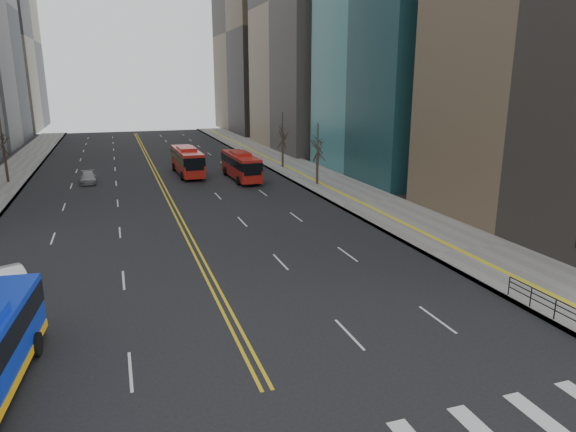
{
  "coord_description": "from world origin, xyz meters",
  "views": [
    {
      "loc": [
        -4.59,
        -10.84,
        10.98
      ],
      "look_at": [
        3.6,
        13.29,
        4.25
      ],
      "focal_mm": 32.0,
      "sensor_mm": 36.0,
      "label": 1
    }
  ],
  "objects": [
    {
      "name": "car_silver",
      "position": [
        -7.59,
        49.2,
        0.6
      ],
      "size": [
        1.82,
        4.2,
        1.21
      ],
      "primitive_type": "imported",
      "rotation": [
        0.0,
        0.0,
        0.03
      ],
      "color": "gray",
      "rests_on": "ground"
    },
    {
      "name": "sidewalk_right",
      "position": [
        17.5,
        45.0,
        0.07
      ],
      "size": [
        7.0,
        130.0,
        0.15
      ],
      "primitive_type": "cube",
      "color": "gray",
      "rests_on": "ground"
    },
    {
      "name": "centerline",
      "position": [
        0.0,
        55.0,
        0.01
      ],
      "size": [
        0.55,
        100.0,
        0.01
      ],
      "color": "gold",
      "rests_on": "ground"
    },
    {
      "name": "street_trees",
      "position": [
        -7.18,
        34.55,
        4.87
      ],
      "size": [
        35.2,
        47.2,
        7.6
      ],
      "color": "#31241E",
      "rests_on": "ground"
    },
    {
      "name": "red_bus_far",
      "position": [
        3.58,
        50.89,
        1.86
      ],
      "size": [
        2.84,
        10.53,
        3.34
      ],
      "color": "#B21B13",
      "rests_on": "ground"
    },
    {
      "name": "car_white",
      "position": [
        -10.38,
        18.17,
        0.65
      ],
      "size": [
        2.78,
        4.15,
        1.29
      ],
      "primitive_type": "imported",
      "rotation": [
        0.0,
        0.0,
        0.4
      ],
      "color": "white",
      "rests_on": "ground"
    },
    {
      "name": "car_dark_far",
      "position": [
        12.5,
        60.0,
        0.61
      ],
      "size": [
        2.57,
        4.61,
        1.22
      ],
      "primitive_type": "imported",
      "rotation": [
        0.0,
        0.0,
        -0.13
      ],
      "color": "black",
      "rests_on": "ground"
    },
    {
      "name": "pedestrian_railing",
      "position": [
        14.3,
        6.0,
        0.82
      ],
      "size": [
        0.06,
        6.06,
        1.02
      ],
      "color": "black",
      "rests_on": "sidewalk_right"
    },
    {
      "name": "car_dark_mid",
      "position": [
        9.51,
        50.7,
        0.77
      ],
      "size": [
        2.11,
        4.63,
        1.54
      ],
      "primitive_type": "imported",
      "rotation": [
        0.0,
        0.0,
        0.07
      ],
      "color": "black",
      "rests_on": "ground"
    },
    {
      "name": "red_bus_near",
      "position": [
        8.95,
        45.87,
        1.77
      ],
      "size": [
        2.68,
        9.92,
        3.17
      ],
      "color": "#B21B13",
      "rests_on": "ground"
    }
  ]
}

